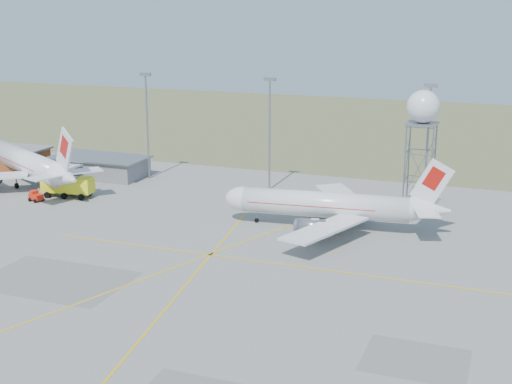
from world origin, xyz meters
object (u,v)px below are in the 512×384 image
at_px(airliner_main, 329,205).
at_px(baggage_tug, 36,197).
at_px(radar_tower, 421,142).
at_px(airliner_far, 28,163).
at_px(fire_truck, 69,187).

distance_m(airliner_main, baggage_tug, 51.60).
xyz_separation_m(airliner_main, radar_tower, (10.94, 17.20, 7.41)).
bearing_deg(airliner_main, airliner_far, -12.22).
relative_size(airliner_far, radar_tower, 1.83).
distance_m(airliner_far, radar_tower, 72.29).
height_order(airliner_main, airliner_far, airliner_far).
distance_m(airliner_far, fire_truck, 13.77).
bearing_deg(airliner_far, radar_tower, -141.39).
bearing_deg(airliner_main, fire_truck, -7.75).
relative_size(airliner_main, fire_truck, 3.65).
relative_size(radar_tower, fire_truck, 2.08).
bearing_deg(radar_tower, baggage_tug, -161.95).
xyz_separation_m(fire_truck, baggage_tug, (-3.82, -4.44, -1.06)).
height_order(airliner_main, fire_truck, airliner_main).
bearing_deg(baggage_tug, fire_truck, 65.92).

